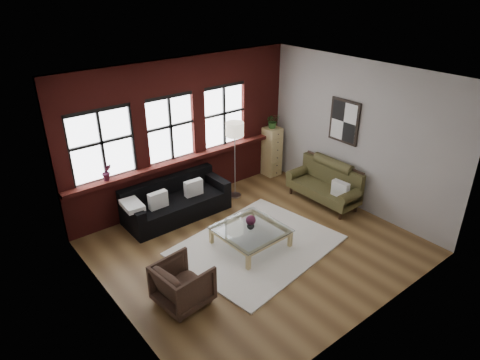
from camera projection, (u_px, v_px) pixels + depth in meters
floor at (255, 246)px, 8.21m from camera, size 5.50×5.50×0.00m
ceiling at (259, 79)px, 6.78m from camera, size 5.50×5.50×0.00m
wall_back at (181, 132)px, 9.24m from camera, size 5.50×0.00×5.50m
wall_front at (378, 232)px, 5.75m from camera, size 5.50×0.00×5.50m
wall_left at (108, 223)px, 5.95m from camera, size 0.00×5.00×5.00m
wall_right at (355, 136)px, 9.04m from camera, size 0.00×5.00×5.00m
brick_backwall at (183, 133)px, 9.20m from camera, size 5.50×0.12×3.20m
sill_ledge at (187, 158)px, 9.39m from camera, size 5.50×0.30×0.08m
window_left at (101, 146)px, 8.13m from camera, size 1.38×0.10×1.50m
window_mid at (170, 129)px, 8.97m from camera, size 1.38×0.10×1.50m
window_right at (223, 116)px, 9.76m from camera, size 1.38×0.10×1.50m
wall_poster at (344, 121)px, 9.12m from camera, size 0.05×0.74×0.94m
shag_rug at (257, 245)px, 8.19m from camera, size 3.17×2.65×0.03m
dark_sofa at (177, 199)px, 9.03m from camera, size 2.23×0.90×0.81m
pillow_a at (158, 200)px, 8.61m from camera, size 0.40×0.15×0.34m
pillow_b at (194, 188)px, 9.08m from camera, size 0.41×0.16×0.34m
vintage_settee at (323, 184)px, 9.54m from camera, size 0.77×1.73×0.92m
pillow_settee at (340, 189)px, 9.08m from camera, size 0.17×0.39×0.34m
armchair at (183, 284)px, 6.67m from camera, size 0.87×0.85×0.72m
coffee_table at (250, 237)px, 8.13m from camera, size 1.22×1.22×0.40m
vase at (251, 225)px, 8.01m from camera, size 0.15×0.15×0.15m
flowers at (251, 220)px, 7.96m from camera, size 0.19×0.19×0.19m
drawer_chest at (272, 152)px, 10.80m from camera, size 0.39×0.39×1.25m
potted_plant_top at (273, 121)px, 10.44m from camera, size 0.42×0.39×0.37m
floor_lamp at (235, 158)px, 9.58m from camera, size 0.40×0.40×1.95m
sill_plant at (107, 172)px, 8.25m from camera, size 0.21×0.18×0.34m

